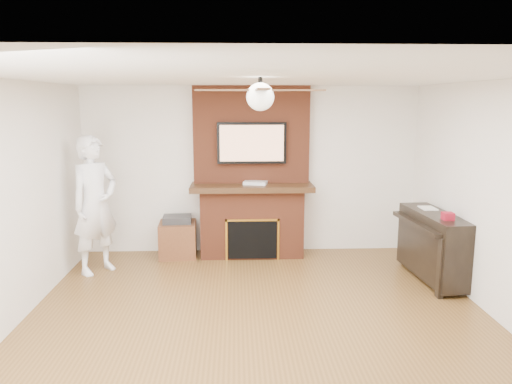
{
  "coord_description": "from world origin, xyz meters",
  "views": [
    {
      "loc": [
        -0.23,
        -4.71,
        2.29
      ],
      "look_at": [
        -0.0,
        0.9,
        1.25
      ],
      "focal_mm": 35.0,
      "sensor_mm": 36.0,
      "label": 1
    }
  ],
  "objects_px": {
    "person": "(95,205)",
    "piano": "(433,244)",
    "side_table": "(178,238)",
    "fireplace": "(252,189)"
  },
  "relations": [
    {
      "from": "person",
      "to": "piano",
      "type": "relative_size",
      "value": 1.35
    },
    {
      "from": "person",
      "to": "side_table",
      "type": "relative_size",
      "value": 3.01
    },
    {
      "from": "piano",
      "to": "side_table",
      "type": "bearing_deg",
      "value": 157.32
    },
    {
      "from": "side_table",
      "to": "piano",
      "type": "distance_m",
      "value": 3.57
    },
    {
      "from": "person",
      "to": "piano",
      "type": "height_order",
      "value": "person"
    },
    {
      "from": "person",
      "to": "piano",
      "type": "distance_m",
      "value": 4.44
    },
    {
      "from": "person",
      "to": "side_table",
      "type": "distance_m",
      "value": 1.35
    },
    {
      "from": "fireplace",
      "to": "side_table",
      "type": "bearing_deg",
      "value": -176.51
    },
    {
      "from": "piano",
      "to": "person",
      "type": "bearing_deg",
      "value": 169.49
    },
    {
      "from": "fireplace",
      "to": "person",
      "type": "xyz_separation_m",
      "value": [
        -2.1,
        -0.71,
        -0.07
      ]
    }
  ]
}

